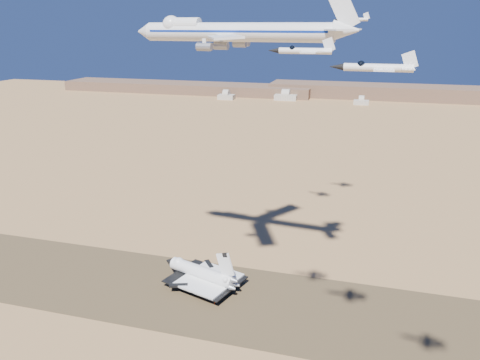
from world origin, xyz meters
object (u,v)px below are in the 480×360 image
(shuttle, at_px, (201,274))
(carrier_747, at_px, (230,32))
(chase_jet_e, at_px, (320,33))
(crew_a, at_px, (210,298))
(chase_jet_a, at_px, (304,51))
(crew_b, at_px, (211,295))
(crew_c, at_px, (215,303))
(chase_jet_f, at_px, (353,19))
(chase_jet_b, at_px, (376,67))

(shuttle, distance_m, carrier_747, 92.34)
(chase_jet_e, bearing_deg, crew_a, -102.69)
(chase_jet_a, distance_m, chase_jet_e, 97.71)
(carrier_747, distance_m, crew_b, 95.47)
(chase_jet_a, bearing_deg, crew_a, 131.62)
(crew_a, height_order, chase_jet_e, chase_jet_e)
(crew_a, xyz_separation_m, crew_b, (-0.29, 2.02, -0.09))
(shuttle, height_order, chase_jet_a, chase_jet_a)
(crew_c, distance_m, chase_jet_f, 131.53)
(crew_c, height_order, chase_jet_a, chase_jet_a)
(crew_b, bearing_deg, crew_c, 170.30)
(crew_c, xyz_separation_m, chase_jet_e, (26.89, 59.26, 94.15))
(crew_a, height_order, crew_c, crew_a)
(chase_jet_b, distance_m, chase_jet_e, 109.43)
(chase_jet_a, relative_size, chase_jet_b, 0.89)
(crew_a, height_order, crew_b, crew_a)
(crew_a, bearing_deg, chase_jet_a, -126.67)
(crew_a, xyz_separation_m, chase_jet_a, (37.04, -40.26, 92.04))
(shuttle, distance_m, chase_jet_e, 108.21)
(carrier_747, bearing_deg, crew_b, -136.78)
(crew_c, distance_m, chase_jet_e, 114.45)
(crew_c, bearing_deg, crew_b, -35.10)
(shuttle, bearing_deg, crew_c, -34.24)
(shuttle, bearing_deg, chase_jet_f, 70.64)
(shuttle, height_order, crew_c, shuttle)
(crew_b, xyz_separation_m, chase_jet_b, (52.46, -51.83, 89.81))
(carrier_747, xyz_separation_m, crew_a, (-6.16, -7.18, -95.02))
(crew_c, xyz_separation_m, chase_jet_b, (49.74, -47.66, 89.89))
(chase_jet_a, relative_size, chase_jet_f, 0.96)
(carrier_747, distance_m, chase_jet_b, 73.43)
(chase_jet_e, xyz_separation_m, chase_jet_f, (11.93, 17.51, 5.35))
(chase_jet_e, bearing_deg, chase_jet_f, 70.19)
(shuttle, xyz_separation_m, crew_a, (7.11, -9.91, -3.68))
(crew_c, relative_size, chase_jet_b, 0.10)
(chase_jet_b, bearing_deg, crew_a, 136.73)
(crew_b, relative_size, chase_jet_b, 0.11)
(chase_jet_b, xyz_separation_m, chase_jet_e, (-22.85, 106.93, 4.26))
(carrier_747, bearing_deg, chase_jet_e, 69.71)
(crew_a, xyz_separation_m, chase_jet_e, (29.31, 57.12, 93.98))
(chase_jet_e, bearing_deg, carrier_747, -100.40)
(crew_b, bearing_deg, crew_a, 145.44)
(crew_a, distance_m, chase_jet_f, 130.91)
(shuttle, distance_m, crew_a, 12.74)
(carrier_747, relative_size, crew_c, 48.10)
(carrier_747, height_order, crew_b, carrier_747)
(chase_jet_b, bearing_deg, chase_jet_f, 95.42)
(crew_b, bearing_deg, chase_jet_e, -71.07)
(crew_a, xyz_separation_m, crew_c, (2.42, -2.14, -0.17))
(chase_jet_a, height_order, chase_jet_f, chase_jet_f)
(shuttle, xyz_separation_m, chase_jet_b, (59.27, -59.71, 86.04))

